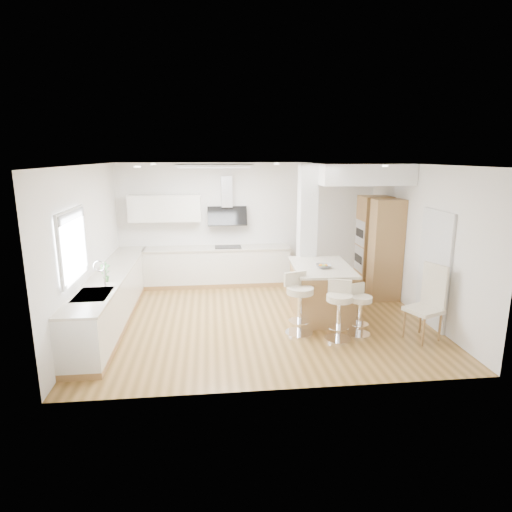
{
  "coord_description": "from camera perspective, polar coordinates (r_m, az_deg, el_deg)",
  "views": [
    {
      "loc": [
        -0.9,
        -7.42,
        2.96
      ],
      "look_at": [
        -0.05,
        0.4,
        1.1
      ],
      "focal_mm": 30.0,
      "sensor_mm": 36.0,
      "label": 1
    }
  ],
  "objects": [
    {
      "name": "counter_left",
      "position": [
        8.25,
        -18.58,
        -5.07
      ],
      "size": [
        0.63,
        4.5,
        1.35
      ],
      "color": "#A27945",
      "rests_on": "ground"
    },
    {
      "name": "bar_stool_b",
      "position": [
        7.11,
        11.01,
        -6.76
      ],
      "size": [
        0.54,
        0.54,
        0.98
      ],
      "rotation": [
        0.0,
        0.0,
        -0.27
      ],
      "color": "white",
      "rests_on": "ground"
    },
    {
      "name": "ground",
      "position": [
        8.04,
        0.65,
        -8.3
      ],
      "size": [
        6.0,
        6.0,
        0.0
      ],
      "primitive_type": "plane",
      "color": "olive",
      "rests_on": "ground"
    },
    {
      "name": "dining_chair",
      "position": [
        7.54,
        22.05,
        -5.42
      ],
      "size": [
        0.63,
        0.63,
        1.25
      ],
      "rotation": [
        0.0,
        0.0,
        0.4
      ],
      "color": "beige",
      "rests_on": "ground"
    },
    {
      "name": "peninsula",
      "position": [
        8.13,
        8.62,
        -4.55
      ],
      "size": [
        1.14,
        1.64,
        1.04
      ],
      "rotation": [
        0.0,
        0.0,
        -0.06
      ],
      "color": "#A27945",
      "rests_on": "ground"
    },
    {
      "name": "ceiling",
      "position": [
        8.04,
        0.65,
        -8.3
      ],
      "size": [
        6.0,
        5.0,
        0.02
      ],
      "primitive_type": "cube",
      "color": "white",
      "rests_on": "ground"
    },
    {
      "name": "bar_stool_a",
      "position": [
        7.22,
        5.78,
        -5.92
      ],
      "size": [
        0.6,
        0.6,
        1.05
      ],
      "rotation": [
        0.0,
        0.0,
        0.32
      ],
      "color": "white",
      "rests_on": "ground"
    },
    {
      "name": "oven_column",
      "position": [
        9.56,
        15.91,
        1.25
      ],
      "size": [
        0.63,
        1.21,
        2.1
      ],
      "color": "#A27945",
      "rests_on": "ground"
    },
    {
      "name": "skylight",
      "position": [
        8.03,
        -5.56,
        11.89
      ],
      "size": [
        4.1,
        2.1,
        0.06
      ],
      "color": "silver",
      "rests_on": "ground"
    },
    {
      "name": "doorway_right",
      "position": [
        8.09,
        22.64,
        -1.77
      ],
      "size": [
        0.05,
        1.0,
        2.1
      ],
      "color": "#4F463E",
      "rests_on": "ground"
    },
    {
      "name": "counter_back",
      "position": [
        9.91,
        -6.14,
        0.01
      ],
      "size": [
        3.62,
        0.63,
        2.5
      ],
      "color": "#A27945",
      "rests_on": "ground"
    },
    {
      "name": "wall_right",
      "position": [
        8.53,
        21.13,
        1.86
      ],
      "size": [
        0.04,
        5.0,
        2.8
      ],
      "primitive_type": "cube",
      "color": "white",
      "rests_on": "ground"
    },
    {
      "name": "wall_back",
      "position": [
        10.09,
        -1.03,
        4.4
      ],
      "size": [
        6.0,
        0.04,
        2.8
      ],
      "primitive_type": "cube",
      "color": "white",
      "rests_on": "ground"
    },
    {
      "name": "soffit",
      "position": [
        9.33,
        12.78,
        10.76
      ],
      "size": [
        1.78,
        2.2,
        0.4
      ],
      "color": "white",
      "rests_on": "ground"
    },
    {
      "name": "pillar",
      "position": [
        8.74,
        6.79,
        2.92
      ],
      "size": [
        0.35,
        0.35,
        2.8
      ],
      "color": "silver",
      "rests_on": "ground"
    },
    {
      "name": "wall_left",
      "position": [
        7.87,
        -21.56,
        0.93
      ],
      "size": [
        0.04,
        5.0,
        2.8
      ],
      "primitive_type": "cube",
      "color": "white",
      "rests_on": "ground"
    },
    {
      "name": "bar_stool_c",
      "position": [
        7.39,
        13.65,
        -6.64
      ],
      "size": [
        0.5,
        0.5,
        0.87
      ],
      "rotation": [
        0.0,
        0.0,
        0.34
      ],
      "color": "white",
      "rests_on": "ground"
    },
    {
      "name": "window_left",
      "position": [
        6.96,
        -23.3,
        1.72
      ],
      "size": [
        0.06,
        1.28,
        1.07
      ],
      "color": "white",
      "rests_on": "ground"
    }
  ]
}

